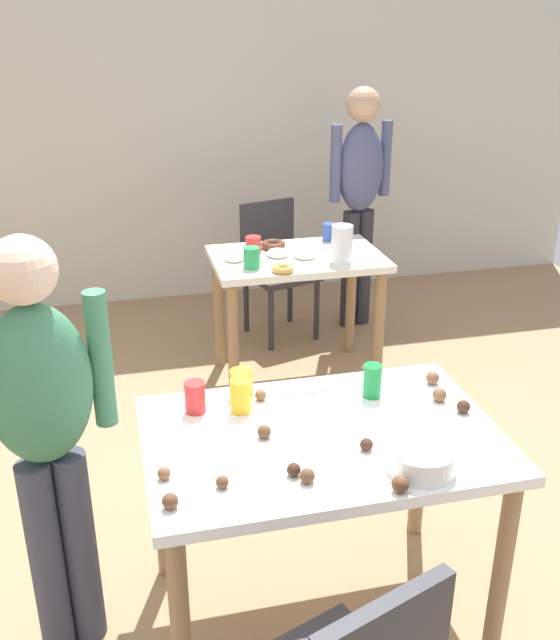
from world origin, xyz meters
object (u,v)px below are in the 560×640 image
(mixing_bowl, at_px, (422,459))
(person_adult_far, at_px, (360,188))
(dining_table_far, at_px, (297,278))
(dining_table_near, at_px, (321,460))
(pitcher_far, at_px, (342,244))
(person_girl_near, at_px, (44,423))
(chair_far_table, at_px, (275,261))
(soda_can, at_px, (372,381))

(mixing_bowl, bearing_deg, person_adult_far, 74.54)
(dining_table_far, relative_size, person_adult_far, 0.60)
(dining_table_near, height_order, pitcher_far, pitcher_far)
(dining_table_near, bearing_deg, person_girl_near, 175.16)
(dining_table_near, distance_m, chair_far_table, 2.50)
(dining_table_near, xyz_separation_m, soda_can, (0.24, 0.20, 0.16))
(person_girl_near, xyz_separation_m, pitcher_far, (1.46, 1.57, -0.02))
(dining_table_near, xyz_separation_m, person_girl_near, (-0.86, 0.07, 0.22))
(person_adult_far, xyz_separation_m, soda_can, (-0.74, -2.26, -0.14))
(dining_table_near, distance_m, soda_can, 0.35)
(pitcher_far, bearing_deg, person_girl_near, -132.90)
(person_adult_far, relative_size, soda_can, 12.92)
(dining_table_near, relative_size, mixing_bowl, 5.59)
(dining_table_near, relative_size, soda_can, 9.47)
(dining_table_far, bearing_deg, chair_far_table, 87.49)
(person_girl_near, height_order, soda_can, person_girl_near)
(chair_far_table, bearing_deg, mixing_bowl, -93.99)
(dining_table_far, height_order, pitcher_far, pitcher_far)
(chair_far_table, height_order, person_girl_near, person_girl_near)
(mixing_bowl, relative_size, soda_can, 1.69)
(chair_far_table, relative_size, mixing_bowl, 4.21)
(dining_table_near, height_order, person_adult_far, person_adult_far)
(dining_table_near, relative_size, chair_far_table, 1.33)
(dining_table_far, distance_m, soda_can, 1.62)
(pitcher_far, bearing_deg, mixing_bowl, -100.95)
(person_girl_near, bearing_deg, pitcher_far, 47.10)
(person_girl_near, relative_size, pitcher_far, 7.23)
(person_girl_near, bearing_deg, soda_can, 6.46)
(dining_table_near, xyz_separation_m, person_adult_far, (0.98, 2.45, 0.30))
(chair_far_table, distance_m, person_adult_far, 0.72)
(person_adult_far, bearing_deg, dining_table_near, -111.81)
(chair_far_table, bearing_deg, person_adult_far, -0.45)
(person_girl_near, relative_size, mixing_bowl, 7.06)
(dining_table_far, height_order, person_adult_far, person_adult_far)
(dining_table_near, bearing_deg, chair_far_table, 80.29)
(person_adult_far, height_order, pitcher_far, person_adult_far)
(person_girl_near, bearing_deg, dining_table_near, -4.84)
(pitcher_far, bearing_deg, soda_can, -103.86)
(dining_table_near, xyz_separation_m, dining_table_far, (0.39, 1.80, -0.03))
(chair_far_table, bearing_deg, dining_table_near, -99.71)
(person_adult_far, bearing_deg, mixing_bowl, -105.46)
(soda_can, bearing_deg, dining_table_near, -140.92)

